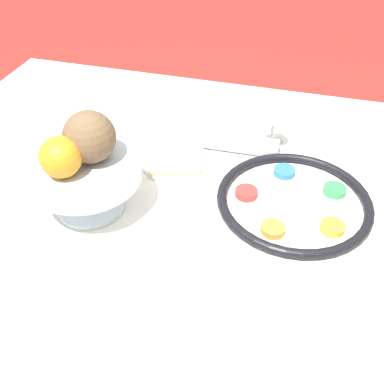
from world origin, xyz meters
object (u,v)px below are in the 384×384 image
Objects in this scene: coconut at (89,137)px; wine_glass at (275,108)px; seder_plate at (294,201)px; fruit_stand at (85,175)px; orange_fruit at (60,157)px; bread_plate at (175,160)px; napkin_roll at (241,144)px.

wine_glass is at bearing -137.16° from coconut.
seder_plate is at bearing -167.42° from coconut.
wine_glass is 0.69× the size of fruit_stand.
wine_glass is at bearing -134.54° from orange_fruit.
fruit_stand is at bearing 68.58° from coconut.
seder_plate reaches higher than bread_plate.
seder_plate is 2.06× the size of wine_glass.
orange_fruit is 0.49× the size of bread_plate.
napkin_roll is (-0.26, -0.28, -0.06)m from fruit_stand.
orange_fruit is (0.42, 0.15, 0.13)m from seder_plate.
coconut is (-0.01, -0.02, 0.07)m from fruit_stand.
seder_plate is at bearing 130.42° from napkin_roll.
seder_plate is 1.99× the size of bread_plate.
bread_plate is at bearing -122.43° from orange_fruit.
fruit_stand is at bearing 47.22° from napkin_roll.
orange_fruit is at bearing 62.64° from coconut.
fruit_stand is at bearing 15.51° from seder_plate.
fruit_stand reaches higher than bread_plate.
fruit_stand is 1.23× the size of napkin_roll.
napkin_roll is at bearing -49.58° from seder_plate.
orange_fruit is at bearing 57.57° from bread_plate.
bread_plate is 0.89× the size of napkin_roll.
bread_plate is 0.16m from napkin_roll.
seder_plate is 4.04× the size of orange_fruit.
seder_plate is 0.22m from napkin_roll.
wine_glass is 0.26m from bread_plate.
coconut reaches higher than napkin_roll.
orange_fruit is at bearing 58.95° from fruit_stand.
coconut is 0.38m from napkin_roll.
fruit_stand is 0.24m from bread_plate.
napkin_roll is at bearing -132.78° from fruit_stand.
coconut is (0.31, 0.29, 0.05)m from wine_glass.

